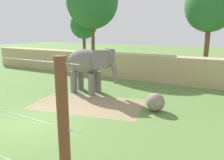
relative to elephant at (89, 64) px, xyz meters
The scene contains 8 objects.
ground_plane 6.08m from the elephant, 82.50° to the right, with size 120.00×120.00×0.00m, color #5B7F3D.
dirt_patch 3.31m from the elephant, 57.58° to the right, with size 6.44×3.67×0.01m, color #937F5B.
embankment_wall 6.11m from the elephant, 82.90° to the left, with size 36.00×1.80×2.23m, color tan.
elephant is the anchor object (origin of this frame).
enrichment_ball 5.65m from the elephant, 14.10° to the right, with size 1.01×1.01×1.01m, color gray.
tree_far_left 17.69m from the elephant, 127.45° to the left, with size 3.83×3.83×7.22m.
tree_behind_wall 14.07m from the elephant, 122.85° to the left, with size 6.28×6.28×11.15m.
tree_right_of_centre 12.00m from the elephant, 54.50° to the left, with size 4.33×4.33×8.73m.
Camera 1 is at (7.93, -6.60, 4.24)m, focal length 34.81 mm.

